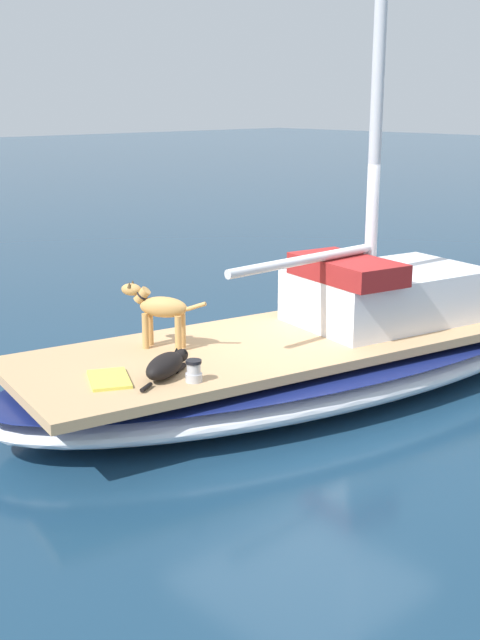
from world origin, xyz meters
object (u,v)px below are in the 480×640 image
dog_black (166,365)px  dog_tan (159,309)px  sailboat_main (305,362)px  deck_towel (109,379)px  deck_winch (194,372)px

dog_black → dog_tan: 0.97m
sailboat_main → dog_tan: 1.82m
dog_tan → deck_towel: size_ratio=1.49×
deck_winch → sailboat_main: bearing=100.9°
sailboat_main → dog_black: 2.06m
sailboat_main → dog_black: size_ratio=8.56×
deck_winch → deck_towel: 0.80m
sailboat_main → deck_towel: bearing=-94.3°
sailboat_main → dog_black: (0.07, -2.01, 0.43)m
dog_tan → deck_winch: (1.07, -0.42, -0.32)m
dog_black → deck_winch: (0.30, 0.09, -0.01)m
dog_black → deck_towel: 0.55m
dog_black → dog_tan: size_ratio=1.06×
dog_tan → deck_towel: (0.51, -0.99, -0.41)m
dog_black → deck_winch: 0.31m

